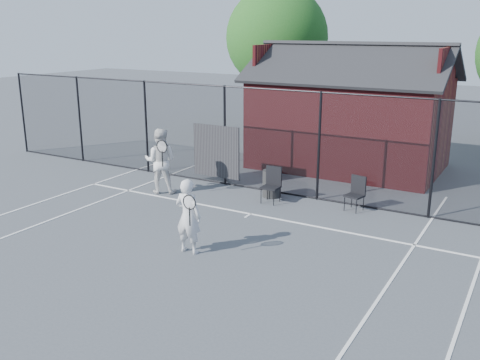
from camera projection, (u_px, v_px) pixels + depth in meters
The scene contains 10 objects.
ground at pixel (182, 256), 11.22m from camera, with size 80.00×80.00×0.00m, color #45494F.
court_lines at pixel (141, 280), 10.11m from camera, with size 11.02×18.00×0.01m.
fence at pixel (276, 144), 15.13m from camera, with size 22.04×3.00×3.00m.
clubhouse at pixel (350, 120), 18.03m from camera, with size 6.50×4.36×4.19m.
tree_left at pixel (277, 38), 23.48m from camera, with size 4.48×4.48×6.44m.
player_front at pixel (188, 216), 11.17m from camera, with size 0.73×0.54×1.62m.
player_back at pixel (160, 161), 15.29m from camera, with size 1.12×1.03×1.87m.
chair_left at pixel (271, 186), 14.50m from camera, with size 0.46×0.48×0.96m, color black.
chair_right at pixel (354, 194), 13.87m from camera, with size 0.43×0.44×0.89m, color black.
waste_bin at pixel (272, 184), 15.04m from camera, with size 0.53×0.53×0.77m, color black.
Camera 1 is at (6.23, -8.36, 4.60)m, focal length 40.00 mm.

